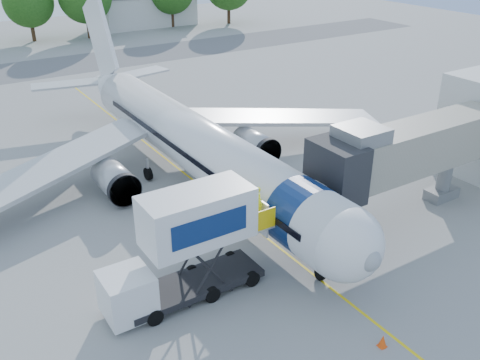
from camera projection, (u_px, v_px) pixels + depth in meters
ground at (224, 204)px, 34.52m from camera, size 160.00×160.00×0.00m
guidance_line at (224, 204)px, 34.52m from camera, size 0.15×70.00×0.01m
taxiway_strip at (49, 67)px, 66.27m from camera, size 120.00×10.00×0.01m
aircraft at (192, 142)px, 36.34m from camera, size 34.17×37.73×11.35m
jet_bridge at (402, 152)px, 31.19m from camera, size 13.90×3.20×6.60m
catering_hiloader at (186, 248)px, 24.98m from camera, size 8.50×2.44×5.50m
safety_cone_a at (383, 341)px, 22.94m from camera, size 0.38×0.38×0.61m
outbuilding_right at (146, 10)px, 90.87m from camera, size 16.40×7.40×5.30m
tree_d at (28, 2)px, 77.93m from camera, size 7.29×7.29×9.29m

